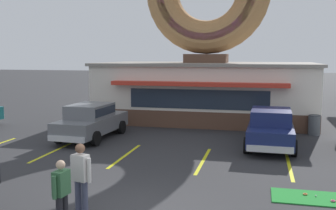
{
  "coord_description": "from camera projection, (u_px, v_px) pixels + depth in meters",
  "views": [
    {
      "loc": [
        2.87,
        -8.8,
        3.82
      ],
      "look_at": [
        -0.43,
        5.0,
        2.0
      ],
      "focal_mm": 42.0,
      "sensor_mm": 36.0,
      "label": 1
    }
  ],
  "objects": [
    {
      "name": "golf_ball",
      "position": [
        316.0,
        196.0,
        10.56
      ],
      "size": [
        0.04,
        0.04,
        0.04
      ],
      "primitive_type": "sphere",
      "color": "white",
      "rests_on": "putting_mat"
    },
    {
      "name": "mini_donut_near_right",
      "position": [
        333.0,
        201.0,
        10.21
      ],
      "size": [
        0.13,
        0.13,
        0.04
      ],
      "primitive_type": "torus",
      "color": "#D8667F",
      "rests_on": "putting_mat"
    },
    {
      "name": "trash_bin",
      "position": [
        314.0,
        125.0,
        18.7
      ],
      "size": [
        0.57,
        0.57,
        0.97
      ],
      "color": "#51565B",
      "rests_on": "ground"
    },
    {
      "name": "parking_stripe_mid_right",
      "position": [
        289.0,
        166.0,
        13.57
      ],
      "size": [
        0.12,
        3.6,
        0.01
      ],
      "primitive_type": "cube",
      "color": "yellow",
      "rests_on": "ground"
    },
    {
      "name": "pedestrian_blue_sweater_man",
      "position": [
        62.0,
        191.0,
        8.63
      ],
      "size": [
        0.28,
        0.59,
        1.54
      ],
      "color": "#232328",
      "rests_on": "ground"
    },
    {
      "name": "car_navy",
      "position": [
        271.0,
        126.0,
        16.23
      ],
      "size": [
        2.07,
        4.6,
        1.6
      ],
      "color": "navy",
      "rests_on": "ground"
    },
    {
      "name": "parking_stripe_mid_left",
      "position": [
        125.0,
        156.0,
        14.95
      ],
      "size": [
        0.12,
        3.6,
        0.01
      ],
      "primitive_type": "cube",
      "color": "yellow",
      "rests_on": "ground"
    },
    {
      "name": "mini_donut_near_left",
      "position": [
        305.0,
        194.0,
        10.7
      ],
      "size": [
        0.13,
        0.13,
        0.04
      ],
      "primitive_type": "torus",
      "color": "#D17F47",
      "rests_on": "putting_mat"
    },
    {
      "name": "pedestrian_hooded_kid",
      "position": [
        81.0,
        176.0,
        9.26
      ],
      "size": [
        0.58,
        0.32,
        1.76
      ],
      "color": "#474C66",
      "rests_on": "ground"
    },
    {
      "name": "parking_stripe_left",
      "position": [
        54.0,
        151.0,
        15.64
      ],
      "size": [
        0.12,
        3.6,
        0.01
      ],
      "primitive_type": "cube",
      "color": "yellow",
      "rests_on": "ground"
    },
    {
      "name": "car_grey",
      "position": [
        91.0,
        120.0,
        17.94
      ],
      "size": [
        2.16,
        4.64,
        1.6
      ],
      "color": "slate",
      "rests_on": "ground"
    },
    {
      "name": "donut_shop_building",
      "position": [
        206.0,
        56.0,
        22.68
      ],
      "size": [
        12.3,
        6.75,
        10.96
      ],
      "color": "brown",
      "rests_on": "ground"
    },
    {
      "name": "parking_stripe_centre",
      "position": [
        203.0,
        161.0,
        14.26
      ],
      "size": [
        0.12,
        3.6,
        0.01
      ],
      "primitive_type": "cube",
      "color": "yellow",
      "rests_on": "ground"
    }
  ]
}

